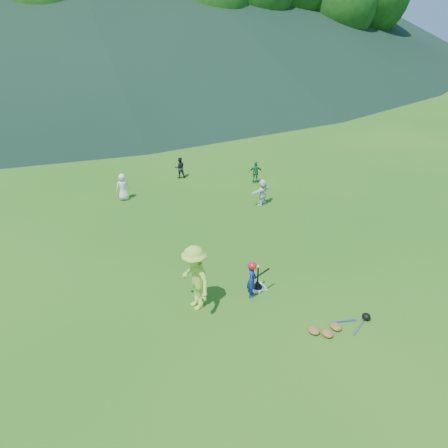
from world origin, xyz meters
The scene contains 13 objects.
ground centered at (0.00, 0.00, 0.00)m, with size 120.00×120.00×0.00m, color #195413.
home_plate centered at (0.00, 0.00, 0.01)m, with size 0.45×0.45×0.02m, color silver.
baseball centered at (0.00, 0.00, 0.74)m, with size 0.08×0.08×0.08m, color white.
batter_child centered at (-0.33, -0.27, 0.55)m, with size 0.40×0.26×1.09m, color #152497.
adult_coach centered at (-1.96, -0.13, 0.95)m, with size 1.23×0.71×1.91m, color #A1D13D.
fielder_a centered at (-2.31, 7.76, 0.57)m, with size 0.55×0.36×1.14m, color silver.
fielder_b centered at (0.61, 9.16, 0.50)m, with size 0.48×0.38×1.00m, color black.
fielder_c centered at (3.57, 7.22, 0.51)m, with size 0.60×0.25×1.02m, color #237438.
fielder_d centered at (2.77, 5.05, 0.55)m, with size 1.02×0.32×1.10m, color white.
batting_tee centered at (0.00, 0.00, 0.13)m, with size 0.30×0.30×0.68m.
batter_gear centered at (-0.31, -0.27, 0.99)m, with size 0.72×0.30×0.45m.
equipment_pile centered at (1.06, -2.39, 0.07)m, with size 1.80×0.69×0.19m.
outfield_fence centered at (0.00, 28.00, 0.70)m, with size 70.07×0.08×1.33m.
Camera 1 is at (-5.00, -9.24, 7.64)m, focal length 35.00 mm.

